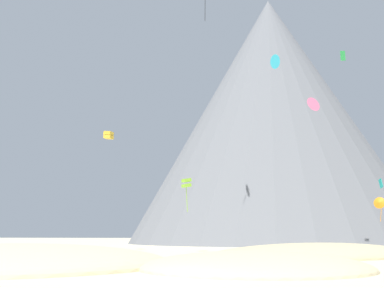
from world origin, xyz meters
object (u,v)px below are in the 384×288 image
at_px(kite_rainbow_mid, 313,105).
at_px(kite_green_high, 343,56).
at_px(rock_massif, 276,120).
at_px(kite_orange_low, 379,203).
at_px(kite_teal_low, 381,183).
at_px(kite_lime_low, 186,183).
at_px(kite_gold_mid, 109,135).
at_px(kite_cyan_mid, 276,62).

height_order(kite_rainbow_mid, kite_green_high, kite_green_high).
distance_m(rock_massif, kite_orange_low, 46.62).
bearing_deg(kite_teal_low, kite_green_high, 47.95).
bearing_deg(kite_lime_low, kite_teal_low, -124.39).
distance_m(kite_teal_low, kite_lime_low, 24.78).
xyz_separation_m(kite_teal_low, kite_rainbow_mid, (-7.45, 4.17, 11.76)).
xyz_separation_m(kite_lime_low, kite_orange_low, (28.53, 19.07, -1.61)).
xyz_separation_m(rock_massif, kite_teal_low, (10.73, -55.36, -21.82)).
relative_size(kite_rainbow_mid, kite_gold_mid, 1.75).
height_order(kite_gold_mid, kite_green_high, kite_green_high).
distance_m(kite_lime_low, kite_orange_low, 34.36).
bearing_deg(kite_cyan_mid, kite_orange_low, -81.74).
bearing_deg(kite_green_high, kite_gold_mid, -147.34).
xyz_separation_m(rock_massif, kite_green_high, (8.72, -46.40, -1.17)).
distance_m(kite_rainbow_mid, kite_gold_mid, 29.39).
bearing_deg(kite_teal_low, kite_lime_low, 128.64).
xyz_separation_m(kite_rainbow_mid, kite_green_high, (5.44, 4.78, 8.89)).
bearing_deg(kite_teal_low, rock_massif, 46.25).
bearing_deg(rock_massif, kite_cyan_mid, -91.94).
height_order(kite_lime_low, kite_gold_mid, kite_gold_mid).
relative_size(kite_rainbow_mid, kite_cyan_mid, 1.17).
height_order(kite_green_high, kite_cyan_mid, kite_green_high).
bearing_deg(kite_orange_low, kite_green_high, -91.42).
height_order(kite_orange_low, kite_cyan_mid, kite_cyan_mid).
xyz_separation_m(kite_rainbow_mid, kite_orange_low, (11.25, 13.44, -13.14)).
relative_size(kite_teal_low, kite_green_high, 0.81).
bearing_deg(kite_rainbow_mid, rock_massif, -120.93).
bearing_deg(kite_cyan_mid, kite_lime_low, 58.36).
distance_m(kite_teal_low, kite_green_high, 22.60).
bearing_deg(rock_massif, kite_green_high, -79.36).
bearing_deg(kite_cyan_mid, kite_teal_low, -128.92).
distance_m(kite_orange_low, kite_cyan_mid, 30.23).
height_order(kite_lime_low, kite_rainbow_mid, kite_rainbow_mid).
distance_m(kite_orange_low, kite_green_high, 24.38).
bearing_deg(kite_rainbow_mid, kite_gold_mid, -28.17).
bearing_deg(kite_teal_low, kite_rainbow_mid, 96.03).
height_order(kite_rainbow_mid, kite_gold_mid, kite_rainbow_mid).
distance_m(kite_green_high, kite_cyan_mid, 14.33).
height_order(kite_teal_low, kite_cyan_mid, kite_cyan_mid).
bearing_deg(kite_green_high, kite_lime_low, -135.90).
bearing_deg(kite_cyan_mid, kite_green_high, -88.63).
xyz_separation_m(kite_orange_low, kite_green_high, (-5.81, -8.66, 22.04)).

